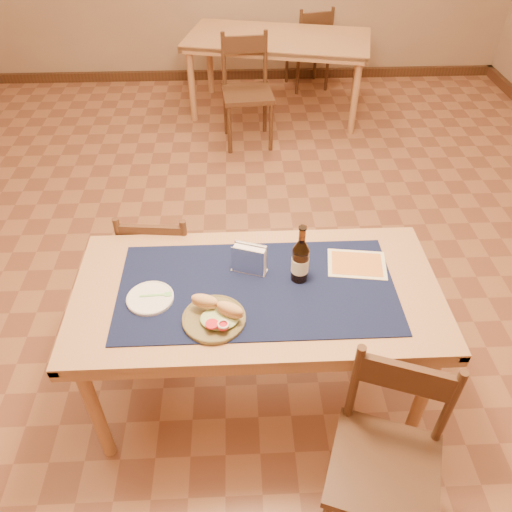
{
  "coord_description": "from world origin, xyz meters",
  "views": [
    {
      "loc": [
        -0.07,
        -2.34,
        2.28
      ],
      "look_at": [
        0.0,
        -0.7,
        0.85
      ],
      "focal_mm": 35.0,
      "sensor_mm": 36.0,
      "label": 1
    }
  ],
  "objects_px": {
    "main_table": "(257,301)",
    "chair_main_far": "(164,263)",
    "back_table": "(278,45)",
    "sandwich_plate": "(216,316)",
    "beer_bottle": "(300,260)",
    "napkin_holder": "(249,260)",
    "chair_main_near": "(387,457)"
  },
  "relations": [
    {
      "from": "napkin_holder",
      "to": "chair_main_near",
      "type": "bearing_deg",
      "value": -56.34
    },
    {
      "from": "chair_main_far",
      "to": "napkin_holder",
      "type": "xyz_separation_m",
      "value": [
        0.46,
        -0.43,
        0.39
      ]
    },
    {
      "from": "chair_main_far",
      "to": "napkin_holder",
      "type": "distance_m",
      "value": 0.74
    },
    {
      "from": "sandwich_plate",
      "to": "back_table",
      "type": "bearing_deg",
      "value": 81.53
    },
    {
      "from": "napkin_holder",
      "to": "main_table",
      "type": "bearing_deg",
      "value": -74.83
    },
    {
      "from": "chair_main_far",
      "to": "beer_bottle",
      "type": "bearing_deg",
      "value": -35.99
    },
    {
      "from": "chair_main_near",
      "to": "napkin_holder",
      "type": "height_order",
      "value": "napkin_holder"
    },
    {
      "from": "back_table",
      "to": "napkin_holder",
      "type": "distance_m",
      "value": 3.3
    },
    {
      "from": "back_table",
      "to": "beer_bottle",
      "type": "bearing_deg",
      "value": -92.88
    },
    {
      "from": "chair_main_far",
      "to": "napkin_holder",
      "type": "bearing_deg",
      "value": -43.13
    },
    {
      "from": "napkin_holder",
      "to": "chair_main_far",
      "type": "bearing_deg",
      "value": 136.87
    },
    {
      "from": "main_table",
      "to": "chair_main_far",
      "type": "xyz_separation_m",
      "value": [
        -0.49,
        0.54,
        -0.24
      ]
    },
    {
      "from": "main_table",
      "to": "chair_main_far",
      "type": "relative_size",
      "value": 1.93
    },
    {
      "from": "back_table",
      "to": "sandwich_plate",
      "type": "bearing_deg",
      "value": -98.47
    },
    {
      "from": "chair_main_far",
      "to": "chair_main_near",
      "type": "bearing_deg",
      "value": -50.86
    },
    {
      "from": "chair_main_far",
      "to": "chair_main_near",
      "type": "distance_m",
      "value": 1.52
    },
    {
      "from": "sandwich_plate",
      "to": "napkin_holder",
      "type": "xyz_separation_m",
      "value": [
        0.14,
        0.29,
        0.04
      ]
    },
    {
      "from": "back_table",
      "to": "main_table",
      "type": "bearing_deg",
      "value": -96.01
    },
    {
      "from": "beer_bottle",
      "to": "back_table",
      "type": "bearing_deg",
      "value": 87.12
    },
    {
      "from": "main_table",
      "to": "napkin_holder",
      "type": "xyz_separation_m",
      "value": [
        -0.03,
        0.11,
        0.15
      ]
    },
    {
      "from": "back_table",
      "to": "chair_main_near",
      "type": "distance_m",
      "value": 4.02
    },
    {
      "from": "beer_bottle",
      "to": "chair_main_far",
      "type": "bearing_deg",
      "value": 144.01
    },
    {
      "from": "back_table",
      "to": "sandwich_plate",
      "type": "xyz_separation_m",
      "value": [
        -0.53,
        -3.56,
        0.12
      ]
    },
    {
      "from": "chair_main_far",
      "to": "beer_bottle",
      "type": "xyz_separation_m",
      "value": [
        0.68,
        -0.49,
        0.43
      ]
    },
    {
      "from": "main_table",
      "to": "napkin_holder",
      "type": "bearing_deg",
      "value": 105.17
    },
    {
      "from": "chair_main_far",
      "to": "beer_bottle",
      "type": "relative_size",
      "value": 2.89
    },
    {
      "from": "chair_main_near",
      "to": "chair_main_far",
      "type": "bearing_deg",
      "value": 129.14
    },
    {
      "from": "chair_main_near",
      "to": "sandwich_plate",
      "type": "bearing_deg",
      "value": 144.69
    },
    {
      "from": "back_table",
      "to": "napkin_holder",
      "type": "bearing_deg",
      "value": -96.73
    },
    {
      "from": "beer_bottle",
      "to": "napkin_holder",
      "type": "bearing_deg",
      "value": 164.41
    },
    {
      "from": "back_table",
      "to": "chair_main_far",
      "type": "height_order",
      "value": "chair_main_far"
    },
    {
      "from": "chair_main_near",
      "to": "beer_bottle",
      "type": "xyz_separation_m",
      "value": [
        -0.28,
        0.68,
        0.41
      ]
    }
  ]
}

